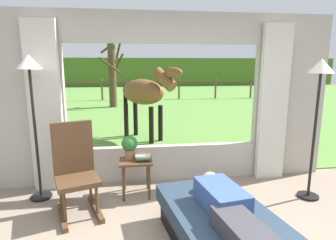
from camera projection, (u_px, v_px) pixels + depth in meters
The scene contains 16 objects.
back_wall_with_window at pixel (164, 101), 4.21m from camera, with size 5.20×0.12×2.55m.
curtain_panel_left at pixel (45, 108), 3.87m from camera, with size 0.44×0.10×2.40m, color beige.
curtain_panel_right at pixel (273, 104), 4.30m from camera, with size 0.44×0.10×2.40m, color beige.
outdoor_pasture_lawn at pixel (141, 99), 15.05m from camera, with size 36.00×21.68×0.02m, color #568438.
distant_hill_ridge at pixel (137, 72), 24.39m from camera, with size 36.00×2.00×2.40m, color #486725.
recliner_sofa at pixel (225, 235), 2.61m from camera, with size 1.17×1.83×0.42m.
reclining_person at pixel (228, 208), 2.51m from camera, with size 0.44×1.43×0.22m.
rocking_chair at pixel (75, 169), 3.36m from camera, with size 0.66×0.79×1.12m.
side_table at pixel (136, 166), 3.82m from camera, with size 0.44×0.44×0.52m.
potted_plant at pixel (129, 145), 3.82m from camera, with size 0.22×0.22×0.32m.
book_stack at pixel (143, 157), 3.75m from camera, with size 0.21×0.15×0.08m.
floor_lamp_left at pixel (31, 84), 3.51m from camera, with size 0.32×0.32×1.92m.
floor_lamp_right at pixel (319, 87), 3.54m from camera, with size 0.32×0.32×1.87m.
horse at pixel (145, 93), 6.50m from camera, with size 1.50×1.55×1.73m.
pasture_tree at pixel (113, 73), 11.73m from camera, with size 1.11×1.03×3.08m.
pasture_fence_line at pixel (141, 86), 14.40m from camera, with size 16.10×0.10×1.10m.
Camera 1 is at (-0.48, -1.90, 1.79)m, focal length 29.62 mm.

